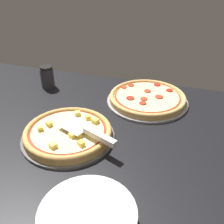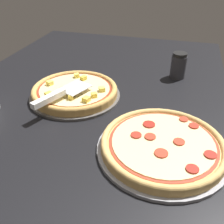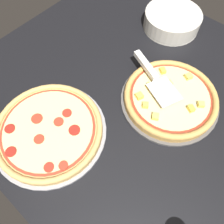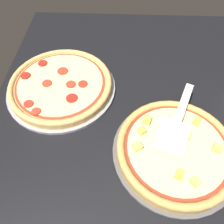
# 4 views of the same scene
# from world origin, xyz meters

# --- Properties ---
(ground_plane) EXTENTS (1.54, 1.07, 0.04)m
(ground_plane) POSITION_xyz_m (0.00, 0.00, -0.02)
(ground_plane) COLOR black
(pizza_pan_front) EXTENTS (0.34, 0.34, 0.01)m
(pizza_pan_front) POSITION_xyz_m (0.05, -0.04, 0.01)
(pizza_pan_front) COLOR #565451
(pizza_pan_front) RESTS_ON ground_plane
(pizza_front) EXTENTS (0.32, 0.32, 0.04)m
(pizza_front) POSITION_xyz_m (0.05, -0.04, 0.03)
(pizza_front) COLOR tan
(pizza_front) RESTS_ON pizza_pan_front
(pizza_pan_back) EXTENTS (0.37, 0.37, 0.01)m
(pizza_pan_back) POSITION_xyz_m (0.28, 0.32, 0.01)
(pizza_pan_back) COLOR #939399
(pizza_pan_back) RESTS_ON ground_plane
(pizza_back) EXTENTS (0.34, 0.34, 0.03)m
(pizza_back) POSITION_xyz_m (0.28, 0.32, 0.03)
(pizza_back) COLOR #DBAD60
(pizza_back) RESTS_ON pizza_pan_back
(serving_spatula) EXTENTS (0.24, 0.14, 0.02)m
(serving_spatula) POSITION_xyz_m (0.16, -0.06, 0.06)
(serving_spatula) COLOR silver
(serving_spatula) RESTS_ON pizza_front
(plate_stack) EXTENTS (0.24, 0.24, 0.07)m
(plate_stack) POSITION_xyz_m (0.26, -0.36, 0.03)
(plate_stack) COLOR silver
(plate_stack) RESTS_ON ground_plane
(parmesan_shaker) EXTENTS (0.07, 0.07, 0.11)m
(parmesan_shaker) POSITION_xyz_m (-0.23, 0.33, 0.05)
(parmesan_shaker) COLOR #333338
(parmesan_shaker) RESTS_ON ground_plane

